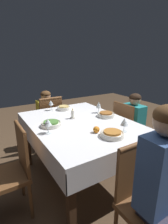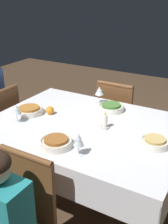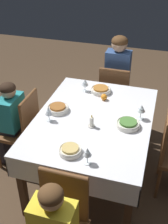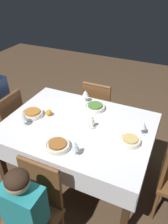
{
  "view_description": "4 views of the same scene",
  "coord_description": "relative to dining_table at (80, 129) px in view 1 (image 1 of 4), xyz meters",
  "views": [
    {
      "loc": [
        1.61,
        -0.94,
        1.48
      ],
      "look_at": [
        -0.03,
        0.08,
        0.86
      ],
      "focal_mm": 28.0,
      "sensor_mm": 36.0,
      "label": 1
    },
    {
      "loc": [
        -0.91,
        1.62,
        1.69
      ],
      "look_at": [
        0.07,
        -0.09,
        0.82
      ],
      "focal_mm": 45.0,
      "sensor_mm": 36.0,
      "label": 2
    },
    {
      "loc": [
        -2.1,
        -0.53,
        2.26
      ],
      "look_at": [
        -0.08,
        0.07,
        0.87
      ],
      "focal_mm": 45.0,
      "sensor_mm": 36.0,
      "label": 3
    },
    {
      "loc": [
        -0.76,
        1.52,
        2.06
      ],
      "look_at": [
        -0.05,
        -0.04,
        0.91
      ],
      "focal_mm": 35.0,
      "sensor_mm": 36.0,
      "label": 4
    }
  ],
  "objects": [
    {
      "name": "ground_plane",
      "position": [
        0.0,
        0.0,
        -0.69
      ],
      "size": [
        8.0,
        8.0,
        0.0
      ],
      "primitive_type": "plane",
      "color": "#4C3826"
    },
    {
      "name": "chair_north",
      "position": [
        -0.0,
        0.78,
        -0.2
      ],
      "size": [
        0.39,
        0.4,
        0.89
      ],
      "rotation": [
        0.0,
        0.0,
        3.14
      ],
      "color": "brown",
      "rests_on": "ground_plane"
    },
    {
      "name": "wine_glass_east",
      "position": [
        0.47,
        0.23,
        0.18
      ],
      "size": [
        0.07,
        0.07,
        0.14
      ],
      "color": "white",
      "rests_on": "dining_table"
    },
    {
      "name": "wine_glass_north",
      "position": [
        -0.16,
        0.38,
        0.19
      ],
      "size": [
        0.07,
        0.07,
        0.15
      ],
      "color": "white",
      "rests_on": "dining_table"
    },
    {
      "name": "orange_fruit",
      "position": [
        0.34,
        -0.02,
        0.12
      ],
      "size": [
        0.06,
        0.06,
        0.06
      ],
      "primitive_type": "sphere",
      "color": "orange",
      "rests_on": "dining_table"
    },
    {
      "name": "chair_west",
      "position": [
        -0.96,
        -0.01,
        -0.2
      ],
      "size": [
        0.4,
        0.39,
        0.89
      ],
      "rotation": [
        0.0,
        0.0,
        -1.57
      ],
      "color": "brown",
      "rests_on": "ground_plane"
    },
    {
      "name": "candle_centerpiece",
      "position": [
        -0.14,
        -0.02,
        0.13
      ],
      "size": [
        0.07,
        0.07,
        0.12
      ],
      "color": "beige",
      "rests_on": "dining_table"
    },
    {
      "name": "chair_south",
      "position": [
        0.08,
        -0.78,
        -0.2
      ],
      "size": [
        0.39,
        0.4,
        0.89
      ],
      "color": "brown",
      "rests_on": "ground_plane"
    },
    {
      "name": "person_adult_denim",
      "position": [
        1.11,
        -0.02,
        0.0
      ],
      "size": [
        0.34,
        0.3,
        1.22
      ],
      "rotation": [
        0.0,
        0.0,
        1.57
      ],
      "color": "#383342",
      "rests_on": "ground_plane"
    },
    {
      "name": "bowl_west",
      "position": [
        -0.53,
        0.05,
        0.11
      ],
      "size": [
        0.18,
        0.18,
        0.06
      ],
      "color": "silver",
      "rests_on": "dining_table"
    },
    {
      "name": "dining_table",
      "position": [
        0.0,
        0.0,
        0.0
      ],
      "size": [
        1.43,
        1.07,
        0.77
      ],
      "color": "silver",
      "rests_on": "ground_plane"
    },
    {
      "name": "person_child_yellow",
      "position": [
        -1.13,
        -0.01,
        -0.16
      ],
      "size": [
        0.33,
        0.3,
        0.96
      ],
      "rotation": [
        0.0,
        0.0,
        -1.57
      ],
      "color": "#383342",
      "rests_on": "ground_plane"
    },
    {
      "name": "person_child_teal",
      "position": [
        -0.0,
        0.94,
        -0.14
      ],
      "size": [
        0.3,
        0.33,
        1.0
      ],
      "rotation": [
        0.0,
        0.0,
        3.14
      ],
      "color": "#282833",
      "rests_on": "ground_plane"
    },
    {
      "name": "wine_glass_west",
      "position": [
        -0.6,
        -0.11,
        0.19
      ],
      "size": [
        0.07,
        0.07,
        0.14
      ],
      "color": "white",
      "rests_on": "dining_table"
    },
    {
      "name": "bowl_north",
      "position": [
        0.01,
        0.37,
        0.11
      ],
      "size": [
        0.21,
        0.21,
        0.06
      ],
      "color": "silver",
      "rests_on": "dining_table"
    },
    {
      "name": "chair_east",
      "position": [
        0.96,
        -0.02,
        -0.2
      ],
      "size": [
        0.4,
        0.39,
        0.89
      ],
      "rotation": [
        0.0,
        0.0,
        1.57
      ],
      "color": "brown",
      "rests_on": "ground_plane"
    },
    {
      "name": "bowl_south",
      "position": [
        -0.05,
        -0.33,
        0.11
      ],
      "size": [
        0.22,
        0.22,
        0.06
      ],
      "color": "silver",
      "rests_on": "dining_table"
    },
    {
      "name": "wine_glass_south",
      "position": [
        0.11,
        -0.42,
        0.19
      ],
      "size": [
        0.08,
        0.08,
        0.15
      ],
      "color": "white",
      "rests_on": "dining_table"
    },
    {
      "name": "bowl_east",
      "position": [
        0.49,
        0.06,
        0.11
      ],
      "size": [
        0.22,
        0.22,
        0.06
      ],
      "color": "silver",
      "rests_on": "dining_table"
    }
  ]
}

